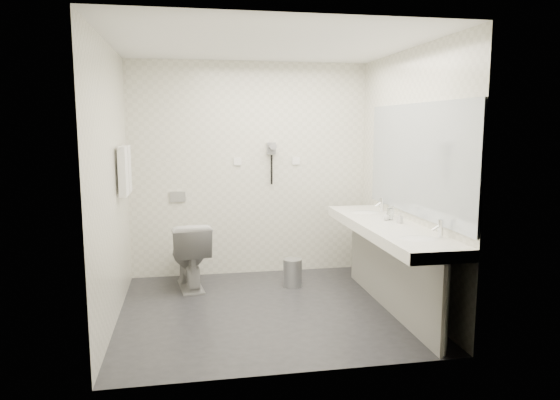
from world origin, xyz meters
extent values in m
plane|color=#26262A|center=(0.00, 0.00, 0.00)|extent=(2.80, 2.80, 0.00)
plane|color=white|center=(0.00, 0.00, 2.50)|extent=(2.80, 2.80, 0.00)
plane|color=silver|center=(0.00, 1.30, 1.25)|extent=(2.80, 0.00, 2.80)
plane|color=silver|center=(0.00, -1.30, 1.25)|extent=(2.80, 0.00, 2.80)
plane|color=silver|center=(-1.40, 0.00, 1.25)|extent=(0.00, 2.60, 2.60)
plane|color=silver|center=(1.40, 0.00, 1.25)|extent=(0.00, 2.60, 2.60)
cube|color=white|center=(1.12, -0.20, 0.80)|extent=(0.55, 2.20, 0.10)
cube|color=gray|center=(1.15, -0.20, 0.38)|extent=(0.03, 2.15, 0.75)
cylinder|color=silver|center=(1.18, -1.24, 0.38)|extent=(0.06, 0.06, 0.75)
cylinder|color=silver|center=(1.18, 0.84, 0.38)|extent=(0.06, 0.06, 0.75)
cube|color=#B2BCC6|center=(1.39, -0.20, 1.45)|extent=(0.02, 2.20, 1.05)
ellipsoid|color=white|center=(1.12, -0.85, 0.83)|extent=(0.40, 0.31, 0.05)
ellipsoid|color=white|center=(1.12, 0.45, 0.83)|extent=(0.40, 0.31, 0.05)
cylinder|color=silver|center=(1.32, -0.85, 0.92)|extent=(0.04, 0.04, 0.15)
cylinder|color=silver|center=(1.32, 0.45, 0.92)|extent=(0.04, 0.04, 0.15)
imported|color=silver|center=(1.24, -0.21, 0.90)|extent=(0.06, 0.06, 0.10)
imported|color=silver|center=(1.17, -0.05, 0.89)|extent=(0.09, 0.09, 0.08)
cylinder|color=silver|center=(1.22, -0.01, 0.90)|extent=(0.08, 0.08, 0.11)
cylinder|color=silver|center=(1.30, 0.14, 0.90)|extent=(0.08, 0.08, 0.11)
imported|color=white|center=(-0.73, 0.84, 0.37)|extent=(0.50, 0.78, 0.74)
cube|color=#B2B5BA|center=(-0.85, 1.29, 0.95)|extent=(0.18, 0.02, 0.12)
cylinder|color=#B2B5BA|center=(0.39, 0.68, 0.15)|extent=(0.27, 0.27, 0.29)
cylinder|color=#B2B5BA|center=(0.39, 0.68, 0.30)|extent=(0.21, 0.21, 0.02)
cylinder|color=silver|center=(-1.35, 0.55, 1.55)|extent=(0.02, 0.62, 0.02)
cube|color=white|center=(-1.34, 0.41, 1.33)|extent=(0.07, 0.24, 0.48)
cube|color=white|center=(-1.34, 0.69, 1.33)|extent=(0.07, 0.24, 0.48)
cube|color=gray|center=(0.25, 1.27, 1.50)|extent=(0.10, 0.04, 0.14)
cylinder|color=gray|center=(0.25, 1.20, 1.53)|extent=(0.08, 0.14, 0.08)
cylinder|color=black|center=(0.25, 1.26, 1.25)|extent=(0.02, 0.02, 0.35)
cube|color=white|center=(-0.15, 1.29, 1.35)|extent=(0.09, 0.02, 0.09)
cube|color=white|center=(0.55, 1.29, 1.35)|extent=(0.09, 0.02, 0.09)
camera|label=1|loc=(-0.73, -4.69, 1.77)|focal=32.82mm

